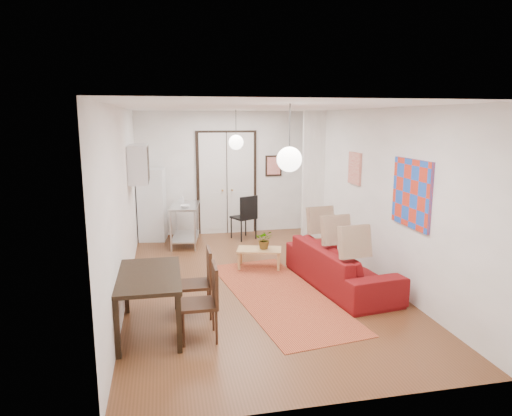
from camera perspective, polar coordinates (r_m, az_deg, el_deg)
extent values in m
plane|color=brown|center=(7.88, -0.03, -9.11)|extent=(7.00, 7.00, 0.00)
cube|color=white|center=(7.40, -0.03, 12.47)|extent=(4.20, 7.00, 0.02)
cube|color=white|center=(10.92, -3.72, 4.40)|extent=(4.20, 0.02, 2.90)
cube|color=white|center=(4.22, 9.58, -6.65)|extent=(4.20, 0.02, 2.90)
cube|color=white|center=(7.38, -16.22, 0.72)|extent=(0.02, 7.00, 2.90)
cube|color=white|center=(8.18, 14.54, 1.79)|extent=(0.02, 7.00, 2.90)
cube|color=silver|center=(10.91, -3.67, 3.07)|extent=(1.44, 0.06, 2.50)
cube|color=white|center=(10.42, 7.16, 4.01)|extent=(0.50, 0.10, 2.90)
cube|color=silver|center=(8.79, -14.46, 5.39)|extent=(0.35, 1.00, 0.70)
cube|color=red|center=(7.05, 18.87, 1.74)|extent=(0.05, 1.00, 1.00)
cube|color=#EBE2C4|center=(8.84, 12.24, 4.86)|extent=(0.05, 0.50, 0.60)
cube|color=red|center=(11.09, 2.21, 5.30)|extent=(0.40, 0.03, 0.50)
cube|color=brown|center=(9.30, -15.26, 5.95)|extent=(0.03, 0.44, 0.54)
sphere|color=silver|center=(9.37, -2.51, 8.21)|extent=(0.30, 0.30, 0.30)
cylinder|color=black|center=(9.36, -2.53, 10.65)|extent=(0.01, 0.01, 0.50)
sphere|color=silver|center=(5.47, 4.19, 6.09)|extent=(0.30, 0.30, 0.30)
cylinder|color=black|center=(5.45, 4.25, 10.28)|extent=(0.01, 0.01, 0.50)
cube|color=#B7572D|center=(7.30, 2.85, -10.78)|extent=(1.80, 3.63, 0.01)
imported|color=maroon|center=(7.69, 10.50, -7.11)|extent=(1.25, 2.48, 0.69)
cube|color=tan|center=(8.46, 0.41, -5.25)|extent=(0.90, 0.65, 0.04)
cube|color=tan|center=(8.28, -1.78, -6.92)|extent=(0.06, 0.06, 0.32)
cube|color=tan|center=(8.43, 3.07, -6.61)|extent=(0.06, 0.06, 0.32)
cube|color=tan|center=(8.62, -2.19, -6.19)|extent=(0.06, 0.06, 0.32)
cube|color=tan|center=(8.76, 2.48, -5.91)|extent=(0.06, 0.06, 0.32)
imported|color=#2F6A32|center=(8.43, 1.08, -3.95)|extent=(0.38, 0.35, 0.35)
cube|color=silver|center=(10.01, -8.92, 0.28)|extent=(0.73, 1.22, 0.04)
cube|color=silver|center=(10.16, -8.80, -3.56)|extent=(0.69, 1.18, 0.03)
cylinder|color=silver|center=(9.57, -10.17, -2.92)|extent=(0.04, 0.04, 0.86)
cylinder|color=silver|center=(9.59, -7.20, -2.79)|extent=(0.04, 0.04, 0.86)
cylinder|color=silver|center=(10.62, -10.33, -1.53)|extent=(0.04, 0.04, 0.86)
cylinder|color=silver|center=(10.64, -7.65, -1.42)|extent=(0.04, 0.04, 0.86)
imported|color=beige|center=(9.71, -8.84, 0.21)|extent=(0.26, 0.26, 0.05)
imported|color=#539DB5|center=(10.23, -9.29, 1.14)|extent=(0.10, 0.10, 0.18)
cube|color=silver|center=(10.57, -12.85, 0.44)|extent=(0.65, 0.65, 1.63)
cube|color=black|center=(6.05, -13.26, -8.27)|extent=(0.81, 1.41, 0.05)
cube|color=black|center=(5.62, -16.93, -14.32)|extent=(0.06, 0.06, 0.72)
cube|color=black|center=(5.59, -9.55, -14.11)|extent=(0.06, 0.06, 0.72)
cube|color=black|center=(6.81, -15.96, -9.66)|extent=(0.06, 0.06, 0.72)
cube|color=black|center=(6.79, -9.98, -9.46)|extent=(0.06, 0.06, 0.72)
cube|color=#391D12|center=(6.48, -7.69, -9.46)|extent=(0.46, 0.44, 0.04)
cube|color=#391D12|center=(6.59, -7.88, -6.71)|extent=(0.04, 0.44, 0.48)
cylinder|color=#391D12|center=(6.37, -9.25, -12.10)|extent=(0.03, 0.03, 0.46)
cylinder|color=#391D12|center=(6.39, -5.77, -11.92)|extent=(0.03, 0.03, 0.46)
cylinder|color=#391D12|center=(6.74, -9.40, -10.77)|extent=(0.03, 0.03, 0.46)
cylinder|color=#391D12|center=(6.76, -6.12, -10.61)|extent=(0.03, 0.03, 0.46)
cube|color=#391D12|center=(5.83, -7.19, -11.85)|extent=(0.46, 0.44, 0.04)
cube|color=#391D12|center=(5.93, -7.42, -8.75)|extent=(0.04, 0.44, 0.48)
cylinder|color=#391D12|center=(5.74, -8.93, -14.83)|extent=(0.03, 0.03, 0.46)
cylinder|color=#391D12|center=(5.76, -5.03, -14.62)|extent=(0.03, 0.03, 0.46)
cylinder|color=#391D12|center=(6.10, -9.12, -13.20)|extent=(0.03, 0.03, 0.46)
cylinder|color=#391D12|center=(6.12, -5.47, -13.01)|extent=(0.03, 0.03, 0.46)
cube|color=black|center=(10.44, -1.58, -1.19)|extent=(0.62, 0.62, 0.04)
cube|color=black|center=(10.59, -1.79, 0.48)|extent=(0.44, 0.23, 0.50)
cylinder|color=black|center=(10.27, -2.49, -2.83)|extent=(0.03, 0.03, 0.50)
cylinder|color=black|center=(10.34, -0.26, -2.73)|extent=(0.03, 0.03, 0.50)
cylinder|color=black|center=(10.66, -2.84, -2.32)|extent=(0.03, 0.03, 0.50)
cylinder|color=black|center=(10.73, -0.69, -2.22)|extent=(0.03, 0.03, 0.50)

